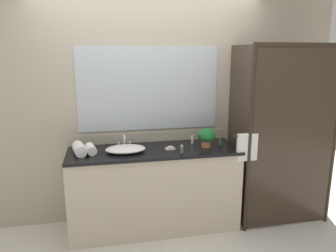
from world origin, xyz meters
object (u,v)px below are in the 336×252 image
at_px(faucet, 124,143).
at_px(potted_plant, 206,136).
at_px(amenity_bottle_conditioner, 220,141).
at_px(rolled_towel_near_edge, 79,149).
at_px(amenity_bottle_lotion, 192,139).
at_px(soap_dish, 170,148).
at_px(amenity_bottle_body_wash, 182,149).
at_px(sink_basin, 126,149).
at_px(rolled_towel_middle, 91,149).

relative_size(faucet, potted_plant, 0.82).
xyz_separation_m(faucet, amenity_bottle_conditioner, (1.05, -0.12, -0.01)).
height_order(faucet, rolled_towel_near_edge, faucet).
distance_m(faucet, amenity_bottle_lotion, 0.76).
distance_m(faucet, potted_plant, 0.89).
distance_m(soap_dish, amenity_bottle_conditioner, 0.58).
bearing_deg(amenity_bottle_body_wash, sink_basin, 163.79).
bearing_deg(potted_plant, amenity_bottle_conditioner, 15.15).
distance_m(potted_plant, amenity_bottle_lotion, 0.21).
relative_size(potted_plant, amenity_bottle_conditioner, 2.32).
height_order(amenity_bottle_lotion, rolled_towel_middle, amenity_bottle_lotion).
height_order(sink_basin, amenity_bottle_lotion, amenity_bottle_lotion).
bearing_deg(soap_dish, amenity_bottle_conditioner, 5.33).
xyz_separation_m(sink_basin, faucet, (0.00, 0.17, 0.02)).
bearing_deg(rolled_towel_middle, soap_dish, -1.34).
height_order(sink_basin, amenity_bottle_conditioner, amenity_bottle_conditioner).
distance_m(amenity_bottle_body_wash, rolled_towel_middle, 0.92).
relative_size(amenity_bottle_body_wash, amenity_bottle_lotion, 0.90).
xyz_separation_m(potted_plant, rolled_towel_near_edge, (-1.33, 0.00, -0.06)).
relative_size(sink_basin, faucet, 2.42).
height_order(amenity_bottle_conditioner, amenity_bottle_body_wash, amenity_bottle_conditioner).
relative_size(potted_plant, amenity_bottle_lotion, 2.13).
xyz_separation_m(rolled_towel_near_edge, rolled_towel_middle, (0.11, 0.01, -0.01)).
bearing_deg(rolled_towel_near_edge, amenity_bottle_conditioner, 1.69).
xyz_separation_m(faucet, potted_plant, (0.87, -0.17, 0.07)).
bearing_deg(rolled_towel_near_edge, amenity_bottle_lotion, 7.55).
height_order(soap_dish, rolled_towel_near_edge, rolled_towel_near_edge).
xyz_separation_m(faucet, rolled_towel_near_edge, (-0.46, -0.16, 0.01)).
bearing_deg(potted_plant, soap_dish, -179.15).
distance_m(faucet, rolled_towel_middle, 0.38).
relative_size(amenity_bottle_lotion, rolled_towel_middle, 0.52).
height_order(amenity_bottle_body_wash, amenity_bottle_lotion, amenity_bottle_lotion).
distance_m(sink_basin, rolled_towel_middle, 0.35).
xyz_separation_m(soap_dish, rolled_towel_near_edge, (-0.93, 0.01, 0.04)).
bearing_deg(faucet, amenity_bottle_body_wash, -30.90).
bearing_deg(amenity_bottle_lotion, sink_basin, -167.37).
xyz_separation_m(soap_dish, rolled_towel_middle, (-0.82, 0.02, 0.03)).
xyz_separation_m(amenity_bottle_lotion, rolled_towel_near_edge, (-1.22, -0.16, 0.01)).
distance_m(amenity_bottle_lotion, rolled_towel_near_edge, 1.23).
relative_size(soap_dish, rolled_towel_near_edge, 0.40).
relative_size(faucet, rolled_towel_middle, 0.90).
relative_size(potted_plant, soap_dish, 2.08).
bearing_deg(sink_basin, amenity_bottle_conditioner, 2.93).
height_order(soap_dish, amenity_bottle_lotion, amenity_bottle_lotion).
bearing_deg(faucet, sink_basin, -90.00).
xyz_separation_m(potted_plant, rolled_towel_middle, (-1.22, 0.01, -0.07)).
xyz_separation_m(sink_basin, potted_plant, (0.87, 0.01, 0.09)).
bearing_deg(soap_dish, amenity_bottle_body_wash, -61.78).
height_order(potted_plant, soap_dish, potted_plant).
relative_size(sink_basin, amenity_bottle_lotion, 4.23).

